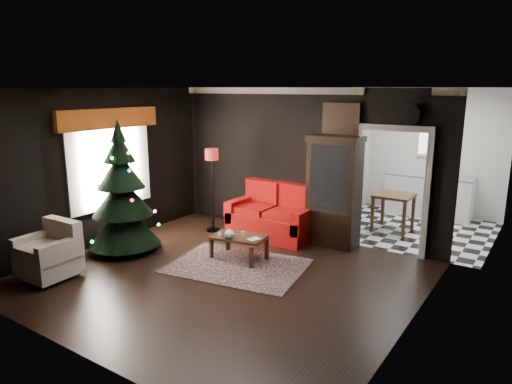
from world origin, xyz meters
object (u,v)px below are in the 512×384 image
Objects in this scene: loveseat at (272,211)px; floor_lamp at (212,190)px; christmas_tree at (122,193)px; teapot at (229,234)px; curio_cabinet at (334,194)px; armchair at (47,249)px; wall_clock at (411,114)px; coffee_table at (239,247)px; kitchen_table at (393,213)px.

loveseat is 1.26m from floor_lamp.
christmas_tree is 2.01m from teapot.
loveseat is 1.25m from curio_cabinet.
teapot is (1.29, -1.17, -0.34)m from floor_lamp.
armchair is 4.58× the size of teapot.
floor_lamp is at bearing -167.97° from wall_clock.
teapot is at bearing -100.42° from coffee_table.
floor_lamp is at bearing 144.22° from coffee_table.
armchair is at bearing -127.43° from curio_cabinet.
loveseat reaches higher than kitchen_table.
coffee_table is (1.89, 2.23, -0.25)m from armchair.
coffee_table is (1.33, -0.96, -0.62)m from floor_lamp.
armchair is 5.99m from wall_clock.
loveseat reaches higher than coffee_table.
armchair is 0.90× the size of coffee_table.
teapot is at bearing -120.47° from curio_cabinet.
loveseat is 2.15× the size of armchair.
kitchen_table is at bearing 42.51° from loveseat.
christmas_tree is 2.65× the size of coffee_table.
curio_cabinet is 2.07m from teapot.
curio_cabinet reaches higher than kitchen_table.
armchair is at bearing -99.97° from floor_lamp.
kitchen_table is at bearing 61.08° from coffee_table.
teapot is at bearing 45.60° from armchair.
armchair is (-1.73, -3.54, -0.04)m from loveseat.
loveseat is 2.77m from christmas_tree.
loveseat is 1.35m from coffee_table.
floor_lamp reaches higher than teapot.
kitchen_table is (0.65, 1.43, -0.57)m from curio_cabinet.
christmas_tree is at bearing -140.95° from curio_cabinet.
curio_cabinet reaches higher than loveseat.
armchair is (-0.01, -1.43, -0.59)m from christmas_tree.
curio_cabinet reaches higher than coffee_table.
teapot reaches higher than coffee_table.
christmas_tree reaches higher than floor_lamp.
wall_clock is at bearing 8.53° from curio_cabinet.
armchair is at bearing -124.21° from kitchen_table.
kitchen_table is (-0.55, 1.25, -2.00)m from wall_clock.
coffee_table is (-0.99, -1.53, -0.74)m from curio_cabinet.
floor_lamp is (-1.17, -0.35, 0.33)m from loveseat.
coffee_table is 1.17× the size of kitchen_table.
loveseat is at bearing -169.17° from curio_cabinet.
coffee_table is (1.88, 0.80, -0.84)m from christmas_tree.
curio_cabinet is 5.94× the size of wall_clock.
christmas_tree is 2.21m from coffee_table.
curio_cabinet reaches higher than teapot.
armchair is 2.74m from teapot.
armchair is 1.05× the size of kitchen_table.
coffee_table is 0.35m from teapot.
armchair is at bearing -135.99° from wall_clock.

